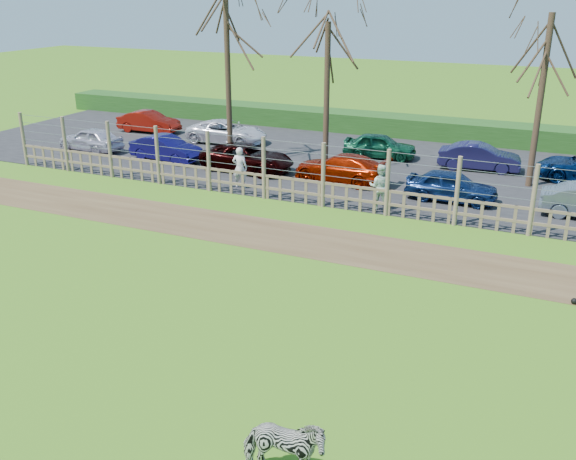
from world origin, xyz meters
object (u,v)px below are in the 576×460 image
at_px(tree_right, 546,59).
at_px(car_3, 341,168).
at_px(visitor_b, 380,187).
at_px(car_8, 227,132).
at_px(car_0, 91,139).
at_px(car_7, 149,122).
at_px(visitor_a, 240,168).
at_px(car_10, 380,146).
at_px(car_2, 247,158).
at_px(car_11, 480,157).
at_px(car_4, 452,186).
at_px(crow, 575,301).
at_px(car_1, 166,148).
at_px(zebra, 284,449).
at_px(tree_left, 227,41).
at_px(tree_mid, 327,60).

xyz_separation_m(tree_right, car_3, (-7.46, -2.65, -4.60)).
height_order(visitor_b, car_8, visitor_b).
bearing_deg(car_0, car_7, -175.62).
relative_size(visitor_a, car_10, 0.49).
bearing_deg(car_2, car_10, -42.79).
bearing_deg(car_10, car_11, -100.10).
bearing_deg(visitor_b, tree_right, -138.41).
relative_size(visitor_a, car_3, 0.42).
distance_m(visitor_b, car_8, 12.84).
distance_m(car_7, car_11, 18.62).
bearing_deg(car_3, car_8, -113.14).
relative_size(car_3, car_8, 0.96).
distance_m(car_4, car_7, 19.18).
distance_m(crow, car_1, 20.13).
relative_size(zebra, car_11, 0.41).
height_order(car_0, car_10, same).
distance_m(tree_right, crow, 12.16).
height_order(car_4, car_10, same).
height_order(car_7, car_10, same).
xyz_separation_m(visitor_a, car_8, (-4.52, 6.98, -0.26)).
bearing_deg(tree_right, car_4, -127.86).
distance_m(tree_left, car_2, 5.36).
bearing_deg(car_7, tree_right, -98.79).
bearing_deg(car_7, visitor_b, -118.38).
xyz_separation_m(tree_left, tree_mid, (4.50, 1.00, -0.75)).
xyz_separation_m(car_3, car_11, (5.13, 4.41, 0.00)).
bearing_deg(car_1, visitor_a, -109.83).
bearing_deg(car_1, car_10, -57.82).
bearing_deg(car_10, car_7, 81.59).
bearing_deg(tree_mid, car_11, 18.71).
height_order(tree_right, car_10, tree_right).
height_order(crow, car_7, car_7).
relative_size(car_2, car_8, 1.00).
relative_size(tree_left, visitor_b, 4.57).
distance_m(tree_mid, car_4, 8.17).
relative_size(tree_left, zebra, 5.24).
relative_size(zebra, car_3, 0.36).
bearing_deg(car_10, tree_right, -112.88).
distance_m(car_0, car_11, 19.16).
bearing_deg(visitor_b, car_7, -32.29).
xyz_separation_m(tree_right, car_11, (-2.33, 1.76, -4.60)).
xyz_separation_m(car_2, car_4, (9.32, -0.65, 0.00)).
xyz_separation_m(tree_right, car_1, (-16.35, -2.72, -4.60)).
height_order(zebra, car_11, zebra).
bearing_deg(car_7, car_10, -93.76).
height_order(crow, car_8, car_8).
relative_size(car_1, car_8, 0.84).
relative_size(tree_mid, car_3, 1.65).
xyz_separation_m(visitor_a, car_10, (3.88, 7.21, -0.26)).
height_order(tree_right, car_7, tree_right).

